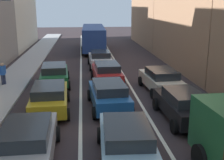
{
  "coord_description": "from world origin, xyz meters",
  "views": [
    {
      "loc": [
        -1.51,
        -2.69,
        5.49
      ],
      "look_at": [
        0.0,
        12.0,
        1.6
      ],
      "focal_mm": 46.23,
      "sensor_mm": 36.0,
      "label": 1
    }
  ],
  "objects": [
    {
      "name": "pedestrian_near_kerb",
      "position": [
        -6.98,
        17.12,
        0.95
      ],
      "size": [
        0.36,
        0.45,
        1.66
      ],
      "rotation": [
        0.0,
        0.0,
        2.5
      ],
      "color": "#262D47",
      "rests_on": "ground"
    },
    {
      "name": "lane_stripe_right",
      "position": [
        1.7,
        20.0,
        0.01
      ],
      "size": [
        0.16,
        60.0,
        0.01
      ],
      "primitive_type": "cube",
      "color": "silver",
      "rests_on": "ground"
    },
    {
      "name": "wagon_right_lane_far",
      "position": [
        3.45,
        14.87,
        0.8
      ],
      "size": [
        2.27,
        4.4,
        1.49
      ],
      "rotation": [
        0.0,
        0.0,
        1.63
      ],
      "color": "beige",
      "rests_on": "ground"
    },
    {
      "name": "wagon_left_lane_second",
      "position": [
        -3.53,
        6.83,
        0.8
      ],
      "size": [
        2.15,
        4.34,
        1.49
      ],
      "rotation": [
        0.0,
        0.0,
        1.6
      ],
      "color": "gray",
      "rests_on": "ground"
    },
    {
      "name": "sedan_right_lane_behind_truck",
      "position": [
        3.27,
        10.05,
        0.8
      ],
      "size": [
        2.17,
        4.35,
        1.49
      ],
      "rotation": [
        0.0,
        0.0,
        1.6
      ],
      "color": "black",
      "rests_on": "ground"
    },
    {
      "name": "hatchback_centre_lane_third",
      "position": [
        -0.17,
        12.03,
        0.8
      ],
      "size": [
        2.27,
        4.4,
        1.49
      ],
      "rotation": [
        0.0,
        0.0,
        1.63
      ],
      "color": "#194C8C",
      "rests_on": "ground"
    },
    {
      "name": "lane_stripe_left",
      "position": [
        -1.7,
        20.0,
        0.01
      ],
      "size": [
        0.16,
        60.0,
        0.01
      ],
      "primitive_type": "cube",
      "color": "silver",
      "rests_on": "ground"
    },
    {
      "name": "sedan_left_lane_third",
      "position": [
        -3.3,
        11.88,
        0.8
      ],
      "size": [
        2.22,
        4.38,
        1.49
      ],
      "rotation": [
        0.0,
        0.0,
        1.62
      ],
      "color": "#B29319",
      "rests_on": "ground"
    },
    {
      "name": "sidewalk_left",
      "position": [
        -6.7,
        20.0,
        0.07
      ],
      "size": [
        2.6,
        64.0,
        0.14
      ],
      "primitive_type": "cube",
      "color": "#A8A8A8",
      "rests_on": "ground"
    },
    {
      "name": "coupe_centre_lane_fourth",
      "position": [
        0.16,
        17.18,
        0.8
      ],
      "size": [
        2.2,
        4.37,
        1.49
      ],
      "rotation": [
        0.0,
        0.0,
        1.61
      ],
      "color": "#A51E1E",
      "rests_on": "ground"
    },
    {
      "name": "bus_mid_queue_primary",
      "position": [
        -0.17,
        32.19,
        1.76
      ],
      "size": [
        2.99,
        10.56,
        2.9
      ],
      "rotation": [
        0.0,
        0.0,
        1.55
      ],
      "color": "navy",
      "rests_on": "ground"
    },
    {
      "name": "sedan_left_lane_fourth",
      "position": [
        -3.5,
        17.07,
        0.8
      ],
      "size": [
        2.29,
        4.41,
        1.49
      ],
      "rotation": [
        0.0,
        0.0,
        1.64
      ],
      "color": "#19592D",
      "rests_on": "ground"
    },
    {
      "name": "sedan_centre_lane_fifth",
      "position": [
        0.01,
        22.56,
        0.8
      ],
      "size": [
        2.15,
        4.35,
        1.49
      ],
      "rotation": [
        0.0,
        0.0,
        1.6
      ],
      "color": "silver",
      "rests_on": "ground"
    },
    {
      "name": "sedan_centre_lane_second",
      "position": [
        -0.05,
        6.54,
        0.8
      ],
      "size": [
        2.21,
        4.38,
        1.49
      ],
      "rotation": [
        0.0,
        0.0,
        1.53
      ],
      "color": "#759EB7",
      "rests_on": "ground"
    }
  ]
}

